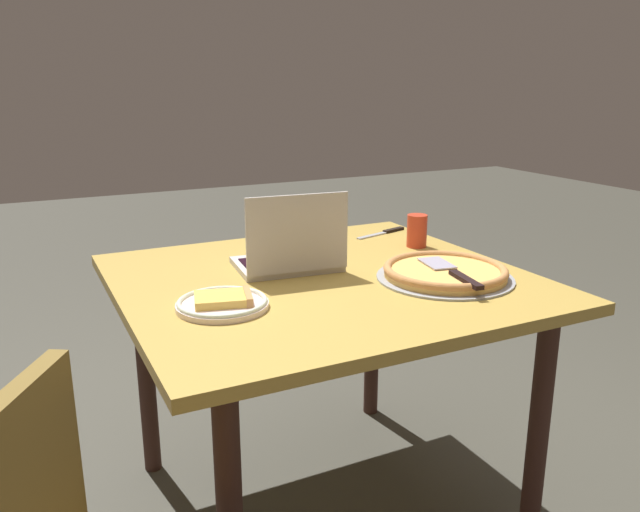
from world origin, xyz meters
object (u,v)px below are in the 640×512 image
(laptop, at_px, (290,254))
(pizza_plate, at_px, (223,303))
(pizza_tray, at_px, (445,272))
(table_knife, at_px, (385,232))
(drink_cup, at_px, (417,230))
(dining_table, at_px, (322,306))

(laptop, distance_m, pizza_plate, 0.35)
(pizza_tray, relative_size, table_knife, 1.67)
(pizza_tray, relative_size, drink_cup, 3.54)
(laptop, bearing_deg, pizza_tray, -126.63)
(pizza_tray, distance_m, drink_cup, 0.36)
(dining_table, distance_m, table_knife, 0.58)
(dining_table, height_order, drink_cup, drink_cup)
(pizza_plate, height_order, drink_cup, drink_cup)
(pizza_tray, bearing_deg, pizza_plate, 85.43)
(laptop, distance_m, pizza_tray, 0.45)
(drink_cup, bearing_deg, pizza_plate, 110.14)
(pizza_plate, xyz_separation_m, table_knife, (0.49, -0.77, -0.01))
(laptop, xyz_separation_m, pizza_tray, (-0.27, -0.36, -0.03))
(laptop, bearing_deg, pizza_plate, 128.13)
(dining_table, height_order, pizza_plate, pizza_plate)
(pizza_tray, xyz_separation_m, table_knife, (0.54, -0.14, -0.02))
(laptop, bearing_deg, table_knife, -61.33)
(laptop, distance_m, drink_cup, 0.49)
(pizza_plate, bearing_deg, pizza_tray, -94.57)
(dining_table, bearing_deg, table_knife, -50.20)
(laptop, height_order, pizza_tray, laptop)
(table_knife, distance_m, drink_cup, 0.21)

